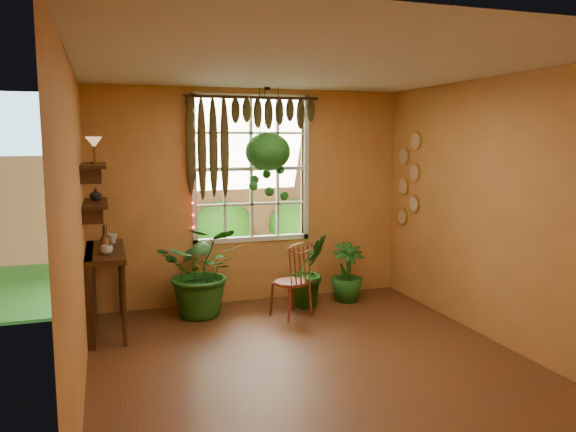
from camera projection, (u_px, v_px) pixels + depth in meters
name	position (u px, v px, depth m)	size (l,w,h in m)	color
floor	(314.00, 365.00, 5.19)	(4.50, 4.50, 0.00)	#5C2E1A
ceiling	(316.00, 66.00, 4.82)	(4.50, 4.50, 0.00)	silver
wall_back	(252.00, 197.00, 7.12)	(4.00, 4.00, 0.00)	#C88844
wall_left	(76.00, 232.00, 4.38)	(4.50, 4.50, 0.00)	#C88844
wall_right	(502.00, 212.00, 5.62)	(4.50, 4.50, 0.00)	#C88844
window	(251.00, 169.00, 7.10)	(1.52, 0.10, 1.86)	silver
valance_vine	(246.00, 122.00, 6.88)	(1.70, 0.12, 1.10)	#3B2210
string_lights	(192.00, 166.00, 6.77)	(0.03, 0.03, 1.54)	#FF2633
wall_plates	(409.00, 180.00, 7.27)	(0.04, 0.32, 1.10)	beige
counter_ledge	(96.00, 282.00, 6.03)	(0.40, 1.20, 0.90)	#3B2210
shelf_lower	(95.00, 203.00, 5.92)	(0.25, 0.90, 0.04)	#3B2210
shelf_upper	(94.00, 165.00, 5.87)	(0.25, 0.90, 0.04)	#3B2210
backyard	(207.00, 178.00, 11.56)	(14.00, 10.00, 12.00)	#1F4F16
windsor_chair	(292.00, 292.00, 6.57)	(0.50, 0.51, 1.04)	maroon
potted_plant_left	(203.00, 270.00, 6.57)	(0.99, 0.85, 1.10)	#165219
potted_plant_mid	(309.00, 270.00, 6.96)	(0.50, 0.41, 0.92)	#165219
potted_plant_right	(347.00, 272.00, 7.20)	(0.42, 0.42, 0.75)	#165219
hanging_basket	(268.00, 156.00, 6.89)	(0.56, 0.56, 1.40)	black
cup_a	(107.00, 250.00, 5.75)	(0.12, 0.12, 0.09)	silver
cup_b	(112.00, 239.00, 6.36)	(0.11, 0.11, 0.11)	beige
brush_jar	(104.00, 236.00, 6.13)	(0.09, 0.09, 0.31)	brown
shelf_vase	(96.00, 194.00, 6.05)	(0.13, 0.13, 0.13)	#B2AD99
tiffany_lamp	(94.00, 144.00, 5.76)	(0.17, 0.17, 0.28)	brown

